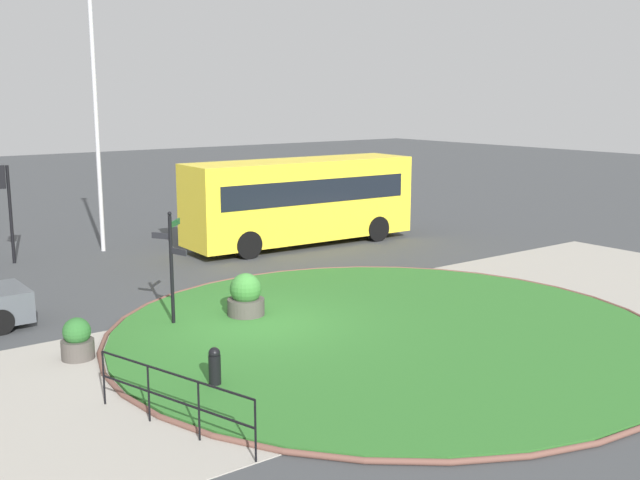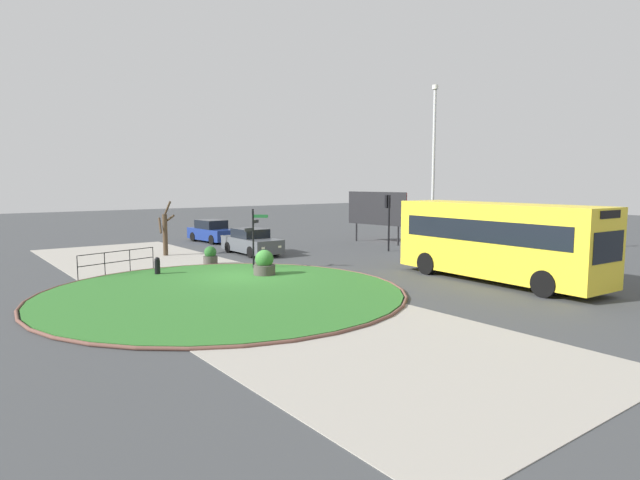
% 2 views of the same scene
% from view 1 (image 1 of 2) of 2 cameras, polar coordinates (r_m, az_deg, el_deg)
% --- Properties ---
extents(ground, '(120.00, 120.00, 0.00)m').
position_cam_1_polar(ground, '(19.02, -4.69, -6.58)').
color(ground, '#3D3F42').
extents(sidewalk_paving, '(32.00, 7.96, 0.02)m').
position_cam_1_polar(sidewalk_paving, '(17.43, -1.09, -8.16)').
color(sidewalk_paving, '#9E998E').
rests_on(sidewalk_paving, ground).
extents(grass_island, '(13.34, 13.34, 0.10)m').
position_cam_1_polar(grass_island, '(18.64, 5.09, -6.80)').
color(grass_island, '#2D6B28').
rests_on(grass_island, ground).
extents(grass_kerb_ring, '(13.65, 13.65, 0.11)m').
position_cam_1_polar(grass_kerb_ring, '(18.63, 5.09, -6.79)').
color(grass_kerb_ring, brown).
rests_on(grass_kerb_ring, ground).
extents(signpost_directional, '(0.82, 1.07, 2.92)m').
position_cam_1_polar(signpost_directional, '(18.97, -11.12, -1.49)').
color(signpost_directional, black).
rests_on(signpost_directional, ground).
extents(bollard_foreground, '(0.24, 0.24, 0.85)m').
position_cam_1_polar(bollard_foreground, '(15.17, -7.95, -9.51)').
color(bollard_foreground, black).
rests_on(bollard_foreground, ground).
extents(railing_grass_edge, '(1.08, 3.65, 1.07)m').
position_cam_1_polar(railing_grass_edge, '(13.38, -11.05, -11.33)').
color(railing_grass_edge, black).
rests_on(railing_grass_edge, ground).
extents(bus_yellow, '(9.20, 2.81, 3.28)m').
position_cam_1_polar(bus_yellow, '(28.97, -1.50, 3.06)').
color(bus_yellow, yellow).
rests_on(bus_yellow, ground).
extents(traffic_light_near, '(0.48, 0.32, 3.38)m').
position_cam_1_polar(traffic_light_near, '(27.72, -22.72, 3.38)').
color(traffic_light_near, black).
rests_on(traffic_light_near, ground).
extents(lamppost_tall, '(0.32, 0.32, 9.34)m').
position_cam_1_polar(lamppost_tall, '(28.66, -16.54, 8.98)').
color(lamppost_tall, '#B7B7BC').
rests_on(lamppost_tall, ground).
extents(planter_near_signpost, '(0.71, 0.71, 0.94)m').
position_cam_1_polar(planter_near_signpost, '(17.45, -17.84, -7.23)').
color(planter_near_signpost, '#47423D').
rests_on(planter_near_signpost, ground).
extents(planter_kerbside, '(0.96, 0.96, 1.20)m').
position_cam_1_polar(planter_kerbside, '(19.63, -5.62, -4.40)').
color(planter_kerbside, '#47423D').
rests_on(planter_kerbside, ground).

